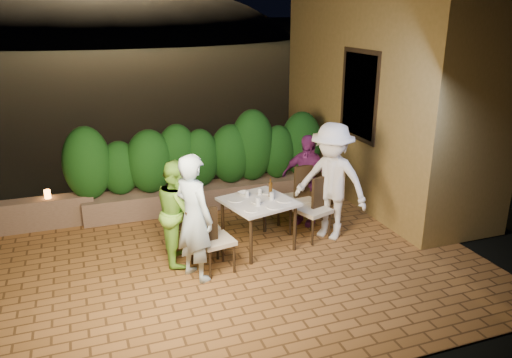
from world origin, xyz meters
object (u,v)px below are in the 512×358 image
beer_bottle (270,188)px  diner_white (331,182)px  bowl (244,193)px  diner_purple (307,180)px  diner_blue (194,218)px  chair_left_back (200,224)px  chair_right_front (313,209)px  chair_left_front (216,239)px  parapet_lamp (47,194)px  diner_green (178,212)px  dining_table (258,224)px  chair_right_back (296,198)px

beer_bottle → diner_white: size_ratio=0.16×
bowl → diner_purple: bearing=13.1°
diner_blue → diner_purple: 2.42m
chair_left_back → chair_right_front: chair_left_back is taller
chair_left_front → parapet_lamp: (-2.17, 2.33, 0.10)m
chair_left_back → diner_purple: bearing=13.4°
chair_left_back → parapet_lamp: (-2.07, 1.86, 0.07)m
diner_green → diner_purple: size_ratio=0.98×
dining_table → parapet_lamp: (-2.95, 1.86, 0.20)m
dining_table → chair_right_front: chair_right_front is taller
bowl → diner_blue: 1.29m
diner_blue → diner_purple: size_ratio=1.13×
beer_bottle → bowl: 0.43m
bowl → diner_white: diner_white is taller
chair_right_front → diner_purple: 0.65m
diner_blue → chair_right_back: bearing=-89.9°
bowl → parapet_lamp: bowl is taller
diner_blue → diner_white: bearing=-104.6°
dining_table → chair_right_back: (0.80, 0.43, 0.15)m
dining_table → diner_blue: size_ratio=0.55×
beer_bottle → diner_blue: (-1.31, -0.63, -0.04)m
chair_left_back → diner_green: bearing=178.0°
diner_purple → parapet_lamp: diner_purple is taller
bowl → chair_right_front: (1.02, -0.30, -0.28)m
bowl → beer_bottle: bearing=-32.6°
dining_table → beer_bottle: (0.22, 0.09, 0.52)m
bowl → diner_green: 1.11m
chair_right_front → parapet_lamp: 4.28m
dining_table → chair_left_front: chair_left_front is taller
diner_blue → diner_purple: diner_blue is taller
diner_white → dining_table: bearing=-128.9°
bowl → chair_left_back: chair_left_back is taller
diner_purple → parapet_lamp: (-4.01, 1.28, -0.19)m
chair_right_front → parapet_lamp: size_ratio=6.98×
beer_bottle → diner_white: diner_white is taller
chair_right_front → diner_white: 0.50m
parapet_lamp → chair_right_front: bearing=-25.7°
chair_left_front → parapet_lamp: 3.19m
dining_table → diner_white: 1.29m
chair_left_front → chair_left_back: (-0.10, 0.48, 0.03)m
chair_left_back → chair_right_back: 1.73m
chair_right_front → dining_table: bearing=-18.7°
dining_table → chair_left_back: 0.89m
beer_bottle → chair_left_back: beer_bottle is taller
bowl → chair_left_front: (-0.66, -0.78, -0.30)m
chair_left_front → chair_right_back: 1.82m
chair_right_back → diner_blue: size_ratio=0.62×
diner_green → diner_purple: 2.32m
chair_left_back → diner_purple: (1.94, 0.57, 0.26)m
beer_bottle → chair_left_front: size_ratio=0.30×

